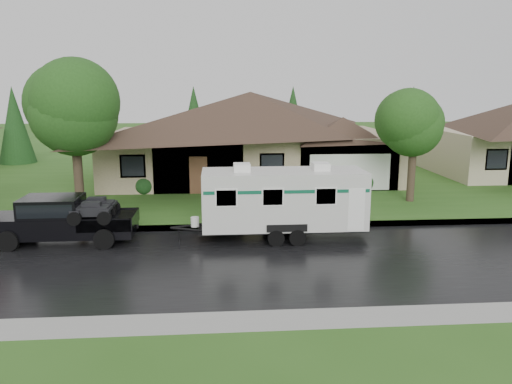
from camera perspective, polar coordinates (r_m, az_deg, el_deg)
ground at (r=19.61m, az=-3.83°, el=-6.00°), size 140.00×140.00×0.00m
road at (r=17.72m, az=-3.76°, el=-7.96°), size 140.00×8.00×0.01m
curb at (r=21.74m, az=-3.90°, el=-4.00°), size 140.00×0.50×0.15m
lawn at (r=34.19m, az=-4.11°, el=1.82°), size 140.00×26.00×0.15m
house_main at (r=32.69m, az=-0.13°, el=7.61°), size 19.44×10.80×6.90m
tree_left_green at (r=25.58m, az=-20.13°, el=8.83°), size 4.20×4.20×6.95m
tree_right_green at (r=26.96m, az=17.67°, el=7.37°), size 3.49×3.49×5.78m
shrub_row at (r=28.56m, az=-0.04°, el=1.04°), size 13.60×1.00×1.00m
pickup_truck at (r=20.97m, az=-21.49°, el=-2.82°), size 5.55×2.11×1.85m
travel_trailer at (r=20.04m, az=3.15°, el=-0.77°), size 6.84×2.40×3.07m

